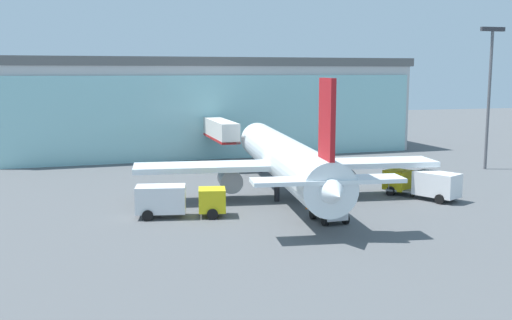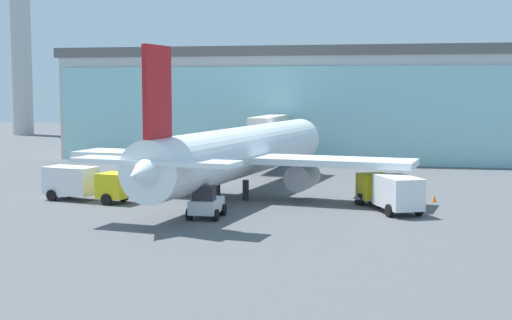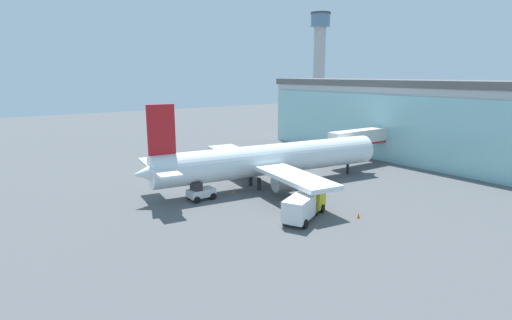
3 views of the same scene
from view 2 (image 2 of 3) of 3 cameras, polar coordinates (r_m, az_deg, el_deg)
ground at (r=50.48m, az=-4.73°, el=-4.30°), size 240.00×240.00×0.00m
terminal_building at (r=90.37m, az=3.57°, el=4.52°), size 60.38×16.78×13.82m
jet_bridge at (r=79.38m, az=1.36°, el=2.59°), size 2.30×14.63×5.81m
control_tower at (r=144.23m, az=-18.36°, el=9.93°), size 6.69×6.69×34.87m
airplane at (r=58.24m, az=-1.22°, el=0.61°), size 28.78×36.24×11.47m
catering_truck at (r=57.35m, az=-13.53°, el=-1.76°), size 7.58×3.58×2.65m
fuel_truck at (r=52.19m, az=10.68°, el=-2.42°), size 5.29×7.50×2.65m
baggage_cart at (r=54.26m, az=9.46°, el=-3.12°), size 3.18×3.00×1.50m
pushback_tug at (r=48.62m, az=-4.01°, el=-3.52°), size 2.31×3.29×2.30m
safety_cone_nose at (r=53.24m, az=-2.56°, el=-3.47°), size 0.36×0.36×0.55m
safety_cone_wingtip at (r=57.13m, az=14.08°, el=-3.01°), size 0.36×0.36×0.55m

